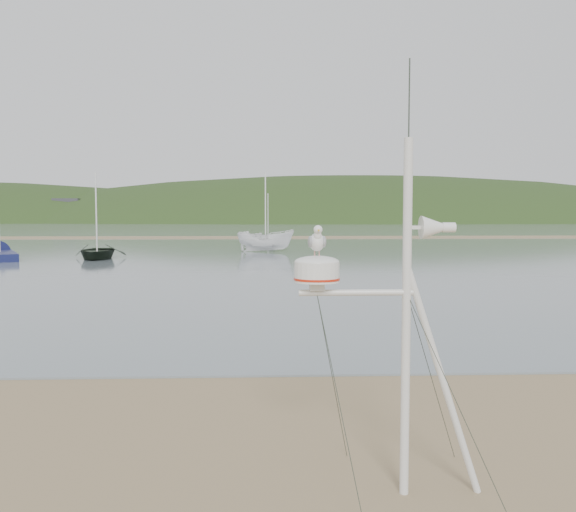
{
  "coord_description": "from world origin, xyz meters",
  "views": [
    {
      "loc": [
        2.4,
        -7.33,
        3.09
      ],
      "look_at": [
        2.73,
        1.0,
        2.51
      ],
      "focal_mm": 38.0,
      "sensor_mm": 36.0,
      "label": 1
    }
  ],
  "objects_px": {
    "mast_rig": "(401,393)",
    "boat_white": "(265,223)",
    "sailboat_dark_mid": "(270,241)",
    "boat_dark": "(96,223)"
  },
  "relations": [
    {
      "from": "mast_rig",
      "to": "boat_white",
      "type": "xyz_separation_m",
      "value": [
        -1.35,
        42.07,
        1.2
      ]
    },
    {
      "from": "boat_dark",
      "to": "sailboat_dark_mid",
      "type": "xyz_separation_m",
      "value": [
        11.86,
        20.51,
        -2.13
      ]
    },
    {
      "from": "boat_white",
      "to": "sailboat_dark_mid",
      "type": "bearing_deg",
      "value": 8.58
    },
    {
      "from": "mast_rig",
      "to": "boat_white",
      "type": "distance_m",
      "value": 42.11
    },
    {
      "from": "mast_rig",
      "to": "boat_white",
      "type": "relative_size",
      "value": 1.03
    },
    {
      "from": "boat_dark",
      "to": "boat_white",
      "type": "bearing_deg",
      "value": 26.33
    },
    {
      "from": "sailboat_dark_mid",
      "to": "mast_rig",
      "type": "bearing_deg",
      "value": -89.1
    },
    {
      "from": "mast_rig",
      "to": "boat_white",
      "type": "bearing_deg",
      "value": 91.84
    },
    {
      "from": "mast_rig",
      "to": "boat_dark",
      "type": "distance_m",
      "value": 37.23
    },
    {
      "from": "boat_white",
      "to": "mast_rig",
      "type": "bearing_deg",
      "value": -167.52
    }
  ]
}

